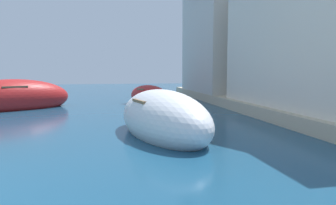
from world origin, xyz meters
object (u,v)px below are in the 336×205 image
object	(u,v)px
waterfront_building_annex	(236,25)
waterfront_building_far	(233,31)
moored_boat_0	(163,119)
moored_boat_7	(149,96)
waterfront_building_main	(334,15)
moored_boat_1	(11,99)

from	to	relation	value
waterfront_building_annex	waterfront_building_far	bearing A→B (deg)	90.00
moored_boat_0	moored_boat_7	bearing A→B (deg)	161.80
moored_boat_0	waterfront_building_main	distance (m)	8.49
moored_boat_0	moored_boat_1	xyz separation A→B (m)	(-6.41, 7.83, 0.04)
waterfront_building_annex	waterfront_building_far	distance (m)	0.63
moored_boat_0	waterfront_building_far	xyz separation A→B (m)	(7.38, 12.22, 4.28)
waterfront_building_main	waterfront_building_annex	xyz separation A→B (m)	(-0.00, 9.65, 0.87)
moored_boat_0	moored_boat_7	distance (m)	9.61
moored_boat_1	waterfront_building_main	size ratio (longest dim) A/B	0.63
moored_boat_1	waterfront_building_annex	world-z (taller)	waterfront_building_annex
waterfront_building_main	waterfront_building_annex	distance (m)	9.69
moored_boat_0	waterfront_building_main	size ratio (longest dim) A/B	0.53
waterfront_building_main	waterfront_building_far	xyz separation A→B (m)	(-0.00, 10.21, 0.58)
moored_boat_0	waterfront_building_annex	bearing A→B (deg)	134.88
moored_boat_1	waterfront_building_annex	distance (m)	15.01
waterfront_building_far	waterfront_building_main	bearing A→B (deg)	-90.00
moored_boat_7	waterfront_building_annex	size ratio (longest dim) A/B	0.47
moored_boat_7	waterfront_building_far	distance (m)	8.26
waterfront_building_main	waterfront_building_far	distance (m)	10.23
waterfront_building_main	waterfront_building_annex	bearing A→B (deg)	90.00
moored_boat_0	moored_boat_1	size ratio (longest dim) A/B	0.84
waterfront_building_main	waterfront_building_far	bearing A→B (deg)	90.00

